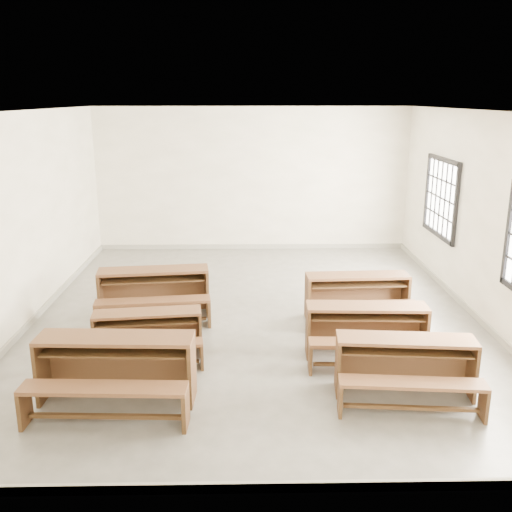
{
  "coord_description": "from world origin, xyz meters",
  "views": [
    {
      "loc": [
        -0.17,
        -8.55,
        3.39
      ],
      "look_at": [
        0.0,
        0.0,
        1.0
      ],
      "focal_mm": 40.0,
      "sensor_mm": 36.0,
      "label": 1
    }
  ],
  "objects_px": {
    "desk_set_0": "(115,366)",
    "desk_set_3": "(406,364)",
    "desk_set_4": "(367,328)",
    "desk_set_1": "(148,331)",
    "desk_set_5": "(358,294)",
    "desk_set_2": "(154,290)"
  },
  "relations": [
    {
      "from": "desk_set_0",
      "to": "desk_set_1",
      "type": "distance_m",
      "value": 1.19
    },
    {
      "from": "desk_set_2",
      "to": "desk_set_3",
      "type": "bearing_deg",
      "value": -44.58
    },
    {
      "from": "desk_set_3",
      "to": "desk_set_4",
      "type": "height_order",
      "value": "desk_set_4"
    },
    {
      "from": "desk_set_0",
      "to": "desk_set_2",
      "type": "relative_size",
      "value": 1.0
    },
    {
      "from": "desk_set_3",
      "to": "desk_set_5",
      "type": "bearing_deg",
      "value": 97.46
    },
    {
      "from": "desk_set_0",
      "to": "desk_set_3",
      "type": "relative_size",
      "value": 1.09
    },
    {
      "from": "desk_set_1",
      "to": "desk_set_3",
      "type": "bearing_deg",
      "value": -25.75
    },
    {
      "from": "desk_set_1",
      "to": "desk_set_0",
      "type": "bearing_deg",
      "value": -104.93
    },
    {
      "from": "desk_set_1",
      "to": "desk_set_3",
      "type": "relative_size",
      "value": 0.91
    },
    {
      "from": "desk_set_3",
      "to": "desk_set_5",
      "type": "distance_m",
      "value": 2.42
    },
    {
      "from": "desk_set_0",
      "to": "desk_set_5",
      "type": "bearing_deg",
      "value": 40.2
    },
    {
      "from": "desk_set_1",
      "to": "desk_set_2",
      "type": "xyz_separation_m",
      "value": [
        -0.14,
        1.49,
        0.08
      ]
    },
    {
      "from": "desk_set_1",
      "to": "desk_set_5",
      "type": "distance_m",
      "value": 3.34
    },
    {
      "from": "desk_set_1",
      "to": "desk_set_2",
      "type": "bearing_deg",
      "value": 88.84
    },
    {
      "from": "desk_set_3",
      "to": "desk_set_4",
      "type": "relative_size",
      "value": 1.01
    },
    {
      "from": "desk_set_2",
      "to": "desk_set_3",
      "type": "distance_m",
      "value": 4.19
    },
    {
      "from": "desk_set_0",
      "to": "desk_set_4",
      "type": "relative_size",
      "value": 1.1
    },
    {
      "from": "desk_set_4",
      "to": "desk_set_5",
      "type": "distance_m",
      "value": 1.37
    },
    {
      "from": "desk_set_0",
      "to": "desk_set_1",
      "type": "bearing_deg",
      "value": 84.17
    },
    {
      "from": "desk_set_3",
      "to": "desk_set_5",
      "type": "height_order",
      "value": "desk_set_5"
    },
    {
      "from": "desk_set_4",
      "to": "desk_set_2",
      "type": "bearing_deg",
      "value": 155.66
    },
    {
      "from": "desk_set_5",
      "to": "desk_set_1",
      "type": "bearing_deg",
      "value": -159.2
    }
  ]
}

